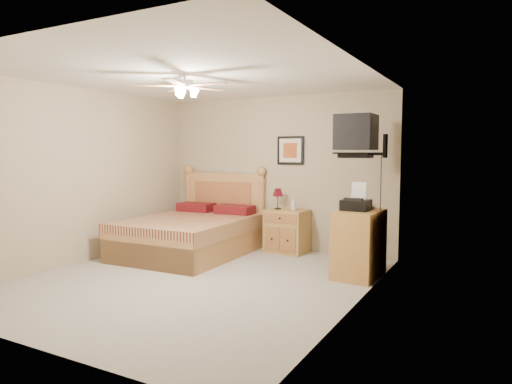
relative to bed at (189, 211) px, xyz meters
The scene contains 17 objects.
floor 1.62m from the bed, 49.70° to the right, with size 4.50×4.50×0.00m, color #9C968D.
ceiling 2.34m from the bed, 49.70° to the right, with size 4.00×4.50×0.04m, color white.
wall_back 1.58m from the bed, 49.95° to the left, with size 4.00×0.04×2.50m, color tan.
wall_front 3.55m from the bed, 74.26° to the right, with size 4.00×0.04×2.50m, color tan.
wall_left 1.64m from the bed, 133.16° to the right, with size 0.04×4.50×2.50m, color tan.
wall_right 3.21m from the bed, 20.79° to the right, with size 0.04×4.50×2.50m, color tan.
bed is the anchor object (origin of this frame).
nightstand 1.58m from the bed, 34.91° to the left, with size 0.63×0.47×0.68m, color #AE7E43.
table_lamp 1.43m from the bed, 39.34° to the left, with size 0.18×0.18×0.33m, color #5B0E1A, non-canonical shape.
lotion_bottle 1.64m from the bed, 32.23° to the left, with size 0.08×0.08×0.21m, color silver.
framed_picture 1.90m from the bed, 42.30° to the left, with size 0.46×0.04×0.46m, color black.
dresser 2.69m from the bed, ahead, with size 0.51×0.73×0.86m, color #A16934.
fax_machine 2.66m from the bed, ahead, with size 0.33×0.35×0.35m, color black, non-canonical shape.
magazine_lower 2.63m from the bed, ahead, with size 0.19×0.26×0.02m, color tan.
magazine_upper 2.64m from the bed, ahead, with size 0.20×0.28×0.02m, color tan.
wall_tv 2.93m from the bed, ahead, with size 0.56×0.46×0.58m, color black, non-canonical shape.
ceiling_fan 2.34m from the bed, 54.26° to the right, with size 1.14×1.14×0.28m, color white, non-canonical shape.
Camera 1 is at (3.30, -4.55, 1.59)m, focal length 32.00 mm.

